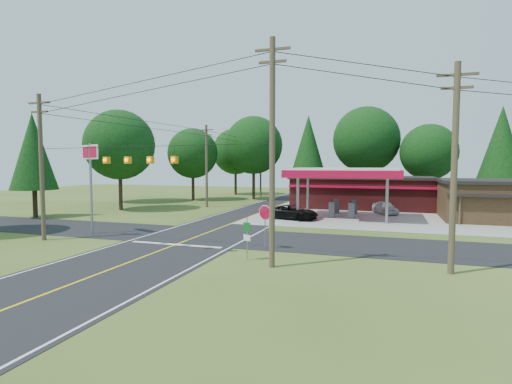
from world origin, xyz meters
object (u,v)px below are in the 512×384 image
(gas_canopy, at_px, (344,174))
(octagonal_stop_sign, at_px, (265,216))
(big_stop_sign, at_px, (90,167))
(sedan_car, at_px, (385,208))
(suv_car, at_px, (293,212))

(gas_canopy, xyz_separation_m, octagonal_stop_sign, (-3.10, -16.01, -2.19))
(big_stop_sign, bearing_deg, gas_canopy, 41.44)
(sedan_car, xyz_separation_m, big_stop_sign, (-20.83, -19.60, 4.37))
(suv_car, height_order, sedan_car, suv_car)
(gas_canopy, relative_size, suv_car, 2.16)
(sedan_car, distance_m, octagonal_stop_sign, 21.78)
(sedan_car, relative_size, big_stop_sign, 0.58)
(sedan_car, xyz_separation_m, octagonal_stop_sign, (-6.92, -20.60, 1.41))
(sedan_car, distance_m, big_stop_sign, 28.93)
(sedan_car, bearing_deg, big_stop_sign, -161.17)
(suv_car, relative_size, octagonal_stop_sign, 1.77)
(gas_canopy, height_order, octagonal_stop_sign, gas_canopy)
(big_stop_sign, distance_m, octagonal_stop_sign, 14.25)
(gas_canopy, distance_m, suv_car, 6.26)
(gas_canopy, bearing_deg, suv_car, -151.28)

